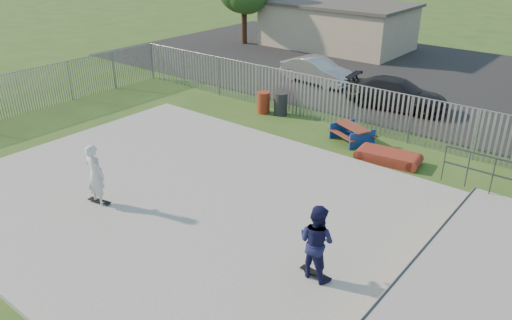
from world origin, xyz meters
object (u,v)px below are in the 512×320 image
Objects in this scene: car_silver at (317,71)px; car_dark at (397,94)px; funbox at (388,157)px; skater_navy at (316,242)px; trash_bin_grey at (281,104)px; picnic_table at (352,134)px; trash_bin_red at (263,102)px; skater_white at (95,175)px.

car_silver is 5.48m from car_dark.
funbox is 7.81m from skater_navy.
car_dark is (3.82, 4.24, 0.20)m from trash_bin_grey.
trash_bin_grey is at bearing 156.88° from funbox.
picnic_table reaches higher than funbox.
trash_bin_red is 0.85m from trash_bin_grey.
picnic_table is 5.08m from car_dark.
car_dark is at bearing -97.08° from car_silver.
skater_white is (-3.15, -14.73, 0.41)m from car_dark.
skater_white reaches higher than trash_bin_red.
picnic_table is at bearing -5.86° from trash_bin_red.
skater_navy is (9.38, -14.78, 0.40)m from car_silver.
trash_bin_red reaches higher than funbox.
car_silver is at bearing 97.17° from trash_bin_red.
trash_bin_grey reaches higher than funbox.
funbox is 10.59m from car_silver.
skater_white reaches higher than trash_bin_grey.
funbox is at bearing -124.41° from skater_white.
car_dark is (-0.39, 5.05, 0.38)m from picnic_table.
skater_white is at bearing 161.03° from car_dark.
skater_navy is at bearing -141.66° from car_silver.
skater_navy is (1.63, -7.59, 0.93)m from funbox.
trash_bin_grey is (0.79, 0.29, 0.02)m from trash_bin_red.
funbox is 10.43m from skater_white.
skater_white is (-7.20, -1.18, 0.00)m from skater_navy.
funbox is at bearing -164.79° from car_dark.
car_silver is 0.89× the size of car_dark.
car_dark is at bearing 44.55° from trash_bin_red.
car_silver is 2.19× the size of skater_navy.
trash_bin_red is (-5.00, 0.51, 0.16)m from picnic_table.
trash_bin_red is at bearing 160.83° from funbox.
skater_navy is at bearing -170.25° from car_dark.
skater_navy is (3.66, -8.49, 0.78)m from picnic_table.
trash_bin_grey is at bearing 131.15° from car_dark.
funbox is 2.01× the size of trash_bin_grey.
picnic_table is 8.51m from car_silver.
funbox is 6.45m from car_dark.
skater_navy is (7.86, -9.30, 0.61)m from trash_bin_grey.
car_silver is at bearing 105.50° from trash_bin_grey.
trash_bin_red is 10.31m from skater_white.
skater_white is (0.67, -10.48, 0.61)m from trash_bin_grey.
picnic_table is 0.41× the size of car_dark.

